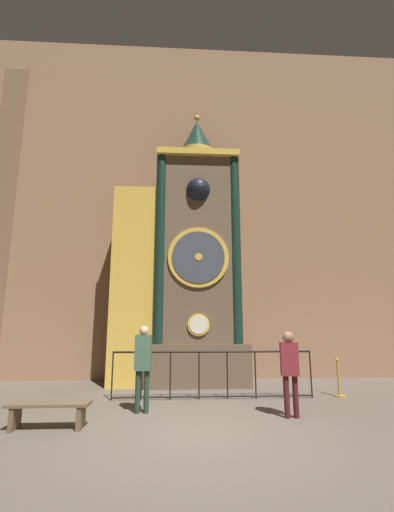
{
  "coord_description": "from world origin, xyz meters",
  "views": [
    {
      "loc": [
        -0.39,
        -6.09,
        1.8
      ],
      "look_at": [
        0.25,
        4.77,
        3.96
      ],
      "focal_mm": 24.0,
      "sensor_mm": 36.0,
      "label": 1
    }
  ],
  "objects": [
    {
      "name": "visitor_bench",
      "position": [
        -2.62,
        0.47,
        0.32
      ],
      "size": [
        1.41,
        0.4,
        0.44
      ],
      "color": "brown",
      "rests_on": "ground_plane"
    },
    {
      "name": "visitor_far",
      "position": [
        1.88,
        0.93,
        1.01
      ],
      "size": [
        0.37,
        0.27,
        1.65
      ],
      "rotation": [
        0.0,
        0.0,
        -0.15
      ],
      "color": "#461518",
      "rests_on": "ground_plane"
    },
    {
      "name": "railing_fence",
      "position": [
        0.53,
        2.73,
        0.63
      ],
      "size": [
        4.97,
        0.05,
        1.14
      ],
      "color": "black",
      "rests_on": "ground_plane"
    },
    {
      "name": "ground_plane",
      "position": [
        0.0,
        0.0,
        0.0
      ],
      "size": [
        28.0,
        28.0,
        0.0
      ],
      "primitive_type": "plane",
      "color": "brown"
    },
    {
      "name": "clock_tower",
      "position": [
        -0.21,
        4.74,
        3.71
      ],
      "size": [
        4.18,
        1.82,
        9.02
      ],
      "color": "brown",
      "rests_on": "ground_plane"
    },
    {
      "name": "visitor_near",
      "position": [
        -1.09,
        1.48,
        1.06
      ],
      "size": [
        0.35,
        0.23,
        1.76
      ],
      "rotation": [
        0.0,
        0.0,
        -0.03
      ],
      "color": "#213427",
      "rests_on": "ground_plane"
    },
    {
      "name": "stanchion_post",
      "position": [
        3.75,
        2.82,
        0.3
      ],
      "size": [
        0.28,
        0.28,
        0.94
      ],
      "color": "#B28E33",
      "rests_on": "ground_plane"
    },
    {
      "name": "cathedral_back_wall",
      "position": [
        -0.09,
        5.92,
        6.32
      ],
      "size": [
        24.0,
        0.32,
        12.66
      ],
      "color": "#936B4C",
      "rests_on": "ground_plane"
    }
  ]
}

